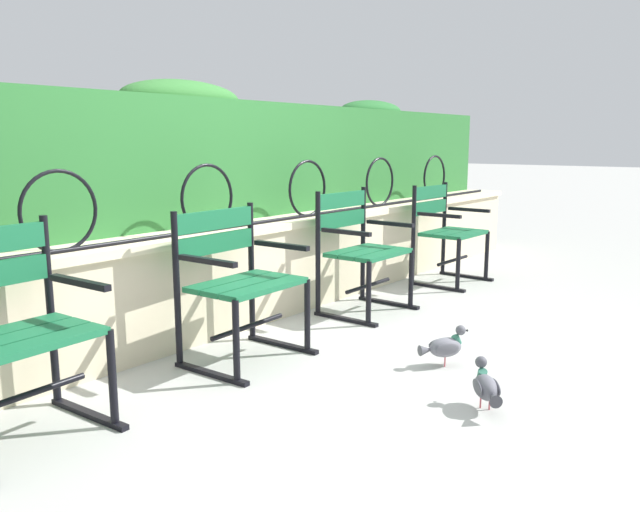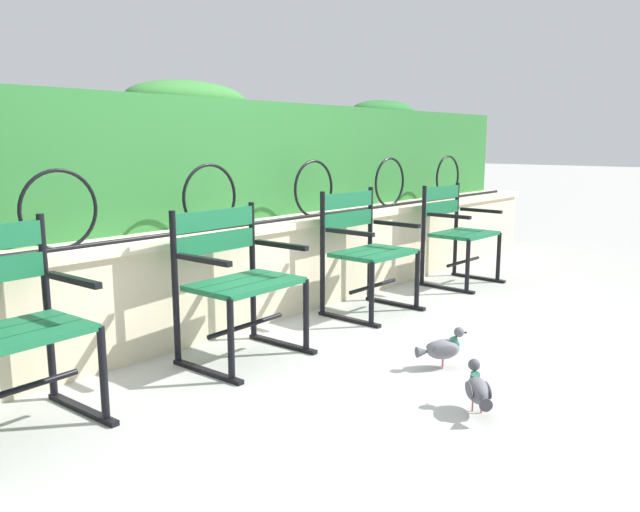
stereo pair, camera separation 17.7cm
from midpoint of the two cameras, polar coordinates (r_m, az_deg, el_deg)
The scene contains 10 objects.
ground_plane at distance 3.82m, azimuth 0.05°, elevation -8.34°, with size 60.00×60.00×0.00m, color #ADADA8.
stone_wall at distance 4.29m, azimuth -8.89°, elevation -1.68°, with size 7.95×0.41×0.67m.
iron_arch_fence at distance 4.00m, azimuth -10.92°, elevation 4.81°, with size 7.40×0.02×0.42m.
hedge_row at distance 4.48m, azimuth -13.07°, elevation 8.80°, with size 7.79×0.45×0.96m.
park_chair_leftmost at distance 2.93m, azimuth -27.87°, elevation -5.76°, with size 0.64×0.55×0.90m.
park_chair_centre_left at distance 3.58m, azimuth -8.91°, elevation -2.00°, with size 0.66×0.55×0.86m.
park_chair_centre_right at distance 4.55m, azimuth 2.50°, elevation 0.77°, with size 0.61×0.52×0.88m.
park_chair_rightmost at distance 5.60m, azimuth 10.41°, elevation 2.34°, with size 0.59×0.53×0.86m.
pigeon_near_chairs at distance 3.56m, azimuth 9.79°, elevation -8.05°, with size 0.26×0.21×0.22m.
pigeon_far_side at distance 3.04m, azimuth 13.14°, elevation -11.42°, with size 0.24×0.22×0.22m.
Camera 1 is at (-2.90, -2.17, 1.22)m, focal length 35.43 mm.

